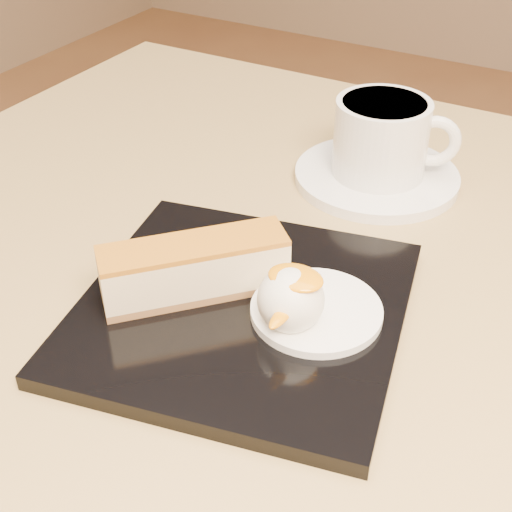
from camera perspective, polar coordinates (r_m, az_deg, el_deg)
The scene contains 9 objects.
table at distance 0.64m, azimuth 0.08°, elevation -13.69°, with size 0.80×0.80×0.72m.
dessert_plate at distance 0.50m, azimuth -1.13°, elevation -4.33°, with size 0.22×0.22×0.01m, color black.
cheesecake at distance 0.50m, azimuth -4.96°, elevation -0.98°, with size 0.11×0.12×0.04m.
cream_smear at distance 0.49m, azimuth 4.85°, elevation -4.38°, with size 0.09×0.09×0.01m, color white.
ice_cream_scoop at distance 0.46m, azimuth 2.79°, elevation -3.50°, with size 0.04×0.04×0.04m, color white.
mango_sauce at distance 0.45m, azimuth 3.20°, elevation -1.75°, with size 0.04×0.03×0.01m, color orange.
mint_sprig at distance 0.51m, azimuth 3.08°, elevation -1.48°, with size 0.03×0.02×0.00m.
saucer at distance 0.67m, azimuth 9.61°, elevation 6.29°, with size 0.15×0.15×0.01m, color white.
coffee_cup at distance 0.65m, azimuth 10.15°, elevation 9.38°, with size 0.11×0.08×0.07m.
Camera 1 is at (0.20, -0.36, 1.05)m, focal length 50.00 mm.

